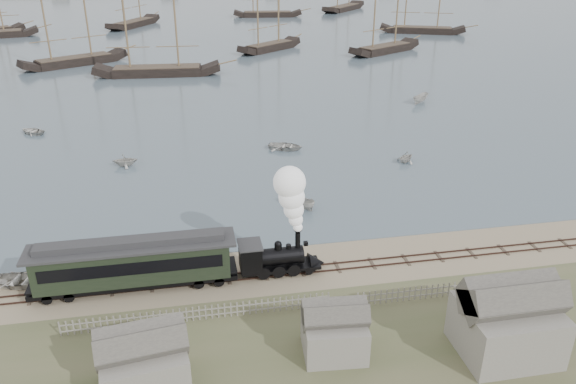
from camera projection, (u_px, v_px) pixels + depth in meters
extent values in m
plane|color=tan|center=(274.00, 261.00, 47.46)|extent=(600.00, 600.00, 0.00)
cube|color=#4D606E|center=(197.00, 13.00, 199.33)|extent=(600.00, 336.00, 0.06)
cube|color=#39251F|center=(279.00, 276.00, 45.19)|extent=(120.00, 0.08, 0.12)
cube|color=#39251F|center=(277.00, 269.00, 46.08)|extent=(120.00, 0.08, 0.12)
cube|color=#3E3027|center=(278.00, 273.00, 45.66)|extent=(120.00, 1.80, 0.06)
cube|color=black|center=(281.00, 266.00, 45.43)|extent=(6.38, 1.88, 0.23)
cylinder|color=black|center=(276.00, 256.00, 44.97)|extent=(3.94, 1.41, 1.41)
cube|color=black|center=(250.00, 257.00, 44.55)|extent=(1.69, 2.06, 2.16)
cube|color=#313134|center=(250.00, 245.00, 44.08)|extent=(1.88, 2.25, 0.11)
cylinder|color=black|center=(298.00, 241.00, 44.74)|extent=(0.41, 0.41, 1.50)
sphere|color=black|center=(278.00, 244.00, 44.55)|extent=(0.60, 0.60, 0.60)
cone|color=black|center=(317.00, 263.00, 45.97)|extent=(1.31, 1.88, 1.88)
cube|color=black|center=(306.00, 243.00, 44.99)|extent=(0.33, 0.33, 0.33)
cube|color=black|center=(136.00, 279.00, 43.47)|extent=(15.60, 2.56, 0.39)
cube|color=black|center=(134.00, 262.00, 42.82)|extent=(14.48, 2.79, 2.79)
cube|color=black|center=(132.00, 269.00, 41.44)|extent=(13.37, 0.06, 1.00)
cube|color=black|center=(134.00, 250.00, 43.97)|extent=(13.37, 0.06, 1.00)
cube|color=#313134|center=(131.00, 246.00, 42.22)|extent=(15.60, 3.01, 0.20)
cube|color=#313134|center=(131.00, 242.00, 42.08)|extent=(13.93, 1.34, 0.50)
imported|color=#BAB8B1|center=(18.00, 280.00, 43.96)|extent=(4.01, 4.85, 0.87)
imported|color=#BAB8B1|center=(125.00, 160.00, 66.45)|extent=(2.59, 2.98, 1.53)
imported|color=#BAB8B1|center=(301.00, 203.00, 56.17)|extent=(3.24, 3.05, 1.25)
imported|color=#BAB8B1|center=(285.00, 146.00, 71.70)|extent=(4.62, 5.28, 0.91)
imported|color=#BAB8B1|center=(406.00, 157.00, 67.61)|extent=(3.30, 3.40, 1.36)
imported|color=#BAB8B1|center=(420.00, 98.00, 91.56)|extent=(3.47, 3.95, 1.49)
imported|color=#BAB8B1|center=(32.00, 131.00, 77.54)|extent=(4.32, 4.54, 0.77)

